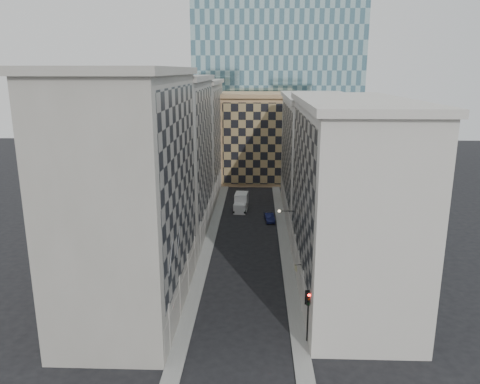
# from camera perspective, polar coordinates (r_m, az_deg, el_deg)

# --- Properties ---
(ground) EXTENTS (260.00, 260.00, 0.00)m
(ground) POSITION_cam_1_polar(r_m,az_deg,el_deg) (40.11, -0.18, -21.06)
(ground) COLOR black
(ground) RESTS_ON ground
(sidewalk_west) EXTENTS (1.50, 100.00, 0.15)m
(sidewalk_west) POSITION_cam_1_polar(r_m,az_deg,el_deg) (67.08, -3.66, -5.75)
(sidewalk_west) COLOR gray
(sidewalk_west) RESTS_ON ground
(sidewalk_east) EXTENTS (1.50, 100.00, 0.15)m
(sidewalk_east) POSITION_cam_1_polar(r_m,az_deg,el_deg) (66.87, 5.38, -5.85)
(sidewalk_east) COLOR gray
(sidewalk_east) RESTS_ON ground
(bldg_left_a) EXTENTS (10.80, 22.80, 23.70)m
(bldg_left_a) POSITION_cam_1_polar(r_m,az_deg,el_deg) (46.68, -13.11, -0.12)
(bldg_left_a) COLOR #9A958A
(bldg_left_a) RESTS_ON ground
(bldg_left_b) EXTENTS (10.80, 22.80, 22.70)m
(bldg_left_b) POSITION_cam_1_polar(r_m,az_deg,el_deg) (67.76, -8.32, 4.21)
(bldg_left_b) COLOR gray
(bldg_left_b) RESTS_ON ground
(bldg_left_c) EXTENTS (10.80, 22.80, 21.70)m
(bldg_left_c) POSITION_cam_1_polar(r_m,az_deg,el_deg) (89.29, -5.80, 6.46)
(bldg_left_c) COLOR #9A958A
(bldg_left_c) RESTS_ON ground
(bldg_right_a) EXTENTS (10.80, 26.80, 20.70)m
(bldg_right_a) POSITION_cam_1_polar(r_m,az_deg,el_deg) (50.23, 13.01, -0.85)
(bldg_right_a) COLOR beige
(bldg_right_a) RESTS_ON ground
(bldg_right_b) EXTENTS (10.80, 28.80, 19.70)m
(bldg_right_b) POSITION_cam_1_polar(r_m,az_deg,el_deg) (76.37, 9.30, 4.21)
(bldg_right_b) COLOR beige
(bldg_right_b) RESTS_ON ground
(tan_block) EXTENTS (16.80, 14.80, 18.80)m
(tan_block) POSITION_cam_1_polar(r_m,az_deg,el_deg) (101.41, 2.49, 6.70)
(tan_block) COLOR tan
(tan_block) RESTS_ON ground
(church_tower) EXTENTS (7.20, 7.20, 51.50)m
(church_tower) POSITION_cam_1_polar(r_m,az_deg,el_deg) (114.61, 1.51, 16.40)
(church_tower) COLOR #312C26
(church_tower) RESTS_ON ground
(flagpoles_left) EXTENTS (0.10, 6.33, 2.33)m
(flagpoles_left) POSITION_cam_1_polar(r_m,az_deg,el_deg) (42.14, -7.96, -6.96)
(flagpoles_left) COLOR gray
(flagpoles_left) RESTS_ON ground
(bracket_lamp) EXTENTS (1.98, 0.36, 0.36)m
(bracket_lamp) POSITION_cam_1_polar(r_m,az_deg,el_deg) (59.19, 4.99, -2.33)
(bracket_lamp) COLOR black
(bracket_lamp) RESTS_ON ground
(traffic_light) EXTENTS (0.60, 0.51, 4.80)m
(traffic_light) POSITION_cam_1_polar(r_m,az_deg,el_deg) (42.20, 8.33, -13.54)
(traffic_light) COLOR black
(traffic_light) RESTS_ON sidewalk_east
(box_truck) EXTENTS (2.47, 5.32, 2.85)m
(box_truck) POSITION_cam_1_polar(r_m,az_deg,el_deg) (80.46, 0.12, -1.36)
(box_truck) COLOR silver
(box_truck) RESTS_ON ground
(dark_car) EXTENTS (1.80, 4.08, 1.30)m
(dark_car) POSITION_cam_1_polar(r_m,az_deg,el_deg) (74.83, 3.59, -3.10)
(dark_car) COLOR #10153C
(dark_car) RESTS_ON ground
(shop_sign) EXTENTS (0.70, 0.61, 0.70)m
(shop_sign) POSITION_cam_1_polar(r_m,az_deg,el_deg) (48.73, 6.85, -9.15)
(shop_sign) COLOR black
(shop_sign) RESTS_ON ground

